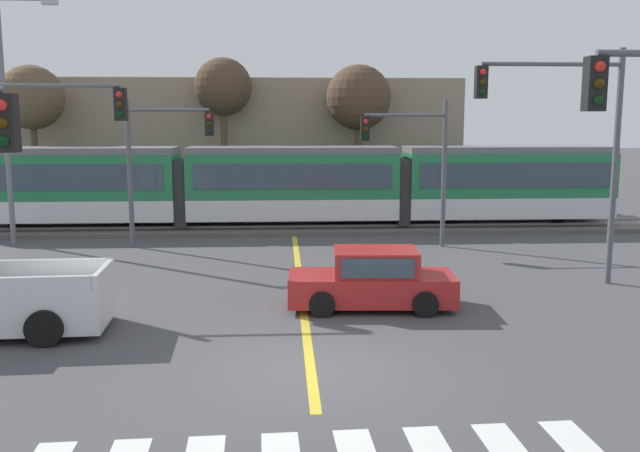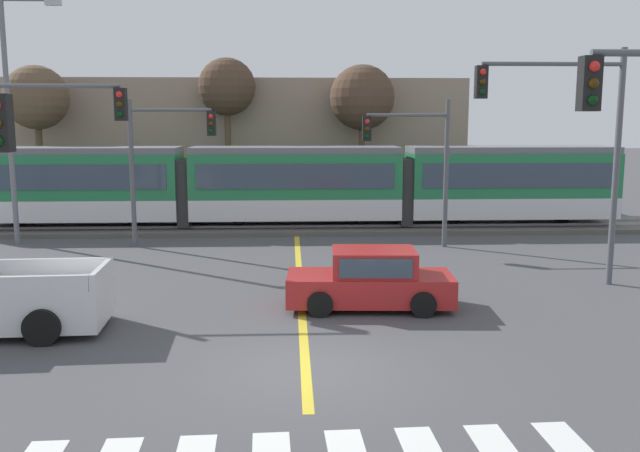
% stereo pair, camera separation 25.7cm
% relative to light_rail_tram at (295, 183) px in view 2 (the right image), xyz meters
% --- Properties ---
extents(ground_plane, '(200.00, 200.00, 0.00)m').
position_rel_light_rail_tram_xyz_m(ground_plane, '(0.03, -17.03, -2.05)').
color(ground_plane, '#474749').
extents(track_bed, '(120.00, 4.00, 0.18)m').
position_rel_light_rail_tram_xyz_m(track_bed, '(0.03, 0.01, -1.96)').
color(track_bed, '#56514C').
rests_on(track_bed, ground).
extents(rail_near, '(120.00, 0.08, 0.10)m').
position_rel_light_rail_tram_xyz_m(rail_near, '(0.03, -0.71, -1.82)').
color(rail_near, '#939399').
rests_on(rail_near, track_bed).
extents(rail_far, '(120.00, 0.08, 0.10)m').
position_rel_light_rail_tram_xyz_m(rail_far, '(0.03, 0.73, -1.82)').
color(rail_far, '#939399').
rests_on(rail_far, track_bed).
extents(light_rail_tram, '(28.00, 2.64, 3.43)m').
position_rel_light_rail_tram_xyz_m(light_rail_tram, '(0.00, 0.00, 0.00)').
color(light_rail_tram, silver).
rests_on(light_rail_tram, track_bed).
extents(lane_centre_line, '(0.20, 17.05, 0.01)m').
position_rel_light_rail_tram_xyz_m(lane_centre_line, '(0.03, -10.52, -2.04)').
color(lane_centre_line, gold).
rests_on(lane_centre_line, ground).
extents(sedan_crossing, '(4.29, 2.09, 1.52)m').
position_rel_light_rail_tram_xyz_m(sedan_crossing, '(1.79, -12.74, -1.35)').
color(sedan_crossing, '#B22323').
rests_on(sedan_crossing, ground).
extents(traffic_light_mid_right, '(4.25, 0.38, 6.76)m').
position_rel_light_rail_tram_xyz_m(traffic_light_mid_right, '(7.73, -10.55, 2.42)').
color(traffic_light_mid_right, '#515459').
rests_on(traffic_light_mid_right, ground).
extents(traffic_light_far_left, '(3.25, 0.38, 5.51)m').
position_rel_light_rail_tram_xyz_m(traffic_light_far_left, '(-5.02, -3.92, 1.60)').
color(traffic_light_far_left, '#515459').
rests_on(traffic_light_far_left, ground).
extents(traffic_light_mid_left, '(4.25, 0.38, 6.09)m').
position_rel_light_rail_tram_xyz_m(traffic_light_mid_left, '(-7.49, -10.18, 2.03)').
color(traffic_light_mid_left, '#515459').
rests_on(traffic_light_mid_left, ground).
extents(traffic_light_far_right, '(3.25, 0.38, 5.51)m').
position_rel_light_rail_tram_xyz_m(traffic_light_far_right, '(4.48, -4.46, 1.52)').
color(traffic_light_far_right, '#515459').
rests_on(traffic_light_far_right, ground).
extents(street_lamp_west, '(2.30, 0.28, 9.38)m').
position_rel_light_rail_tram_xyz_m(street_lamp_west, '(-10.72, -2.93, 3.25)').
color(street_lamp_west, slate).
rests_on(street_lamp_west, ground).
extents(bare_tree_far_west, '(3.05, 3.05, 7.34)m').
position_rel_light_rail_tram_xyz_m(bare_tree_far_west, '(-12.30, 3.89, 3.71)').
color(bare_tree_far_west, brown).
rests_on(bare_tree_far_west, ground).
extents(bare_tree_west, '(2.85, 2.85, 7.81)m').
position_rel_light_rail_tram_xyz_m(bare_tree_west, '(-3.33, 4.90, 4.25)').
color(bare_tree_west, brown).
rests_on(bare_tree_west, ground).
extents(bare_tree_east, '(3.22, 3.22, 7.47)m').
position_rel_light_rail_tram_xyz_m(bare_tree_east, '(3.37, 4.43, 3.76)').
color(bare_tree_east, brown).
rests_on(bare_tree_east, ground).
extents(building_backdrop_far, '(27.97, 6.00, 6.89)m').
position_rel_light_rail_tram_xyz_m(building_backdrop_far, '(-4.92, 8.73, 1.40)').
color(building_backdrop_far, gray).
rests_on(building_backdrop_far, ground).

